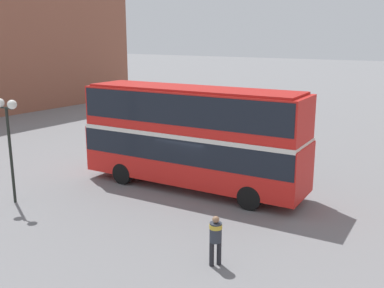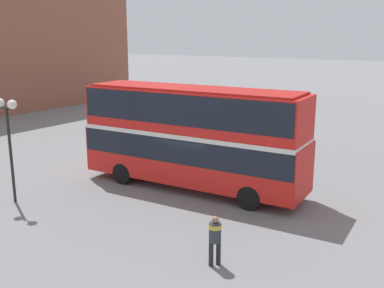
% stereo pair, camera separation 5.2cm
% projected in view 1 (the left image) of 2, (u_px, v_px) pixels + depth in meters
% --- Properties ---
extents(ground_plane, '(240.00, 240.00, 0.00)m').
position_uv_depth(ground_plane, '(193.00, 190.00, 20.87)').
color(ground_plane, slate).
extents(double_decker_bus, '(10.79, 3.32, 4.72)m').
position_uv_depth(double_decker_bus, '(192.00, 132.00, 20.48)').
color(double_decker_bus, red).
rests_on(double_decker_bus, ground_plane).
extents(pedestrian_foreground, '(0.56, 0.56, 1.63)m').
position_uv_depth(pedestrian_foreground, '(216.00, 235.00, 13.78)').
color(pedestrian_foreground, '#232328').
rests_on(pedestrian_foreground, ground_plane).
extents(parked_car_kerb_near, '(4.70, 1.90, 1.46)m').
position_uv_depth(parked_car_kerb_near, '(233.00, 110.00, 38.46)').
color(parked_car_kerb_near, maroon).
rests_on(parked_car_kerb_near, ground_plane).
extents(parked_car_kerb_far, '(4.22, 1.97, 1.64)m').
position_uv_depth(parked_car_kerb_far, '(181.00, 121.00, 33.29)').
color(parked_car_kerb_far, silver).
rests_on(parked_car_kerb_far, ground_plane).
extents(street_lamp_twin_globe, '(1.22, 0.38, 4.46)m').
position_uv_depth(street_lamp_twin_globe, '(8.00, 122.00, 18.48)').
color(street_lamp_twin_globe, black).
rests_on(street_lamp_twin_globe, ground_plane).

